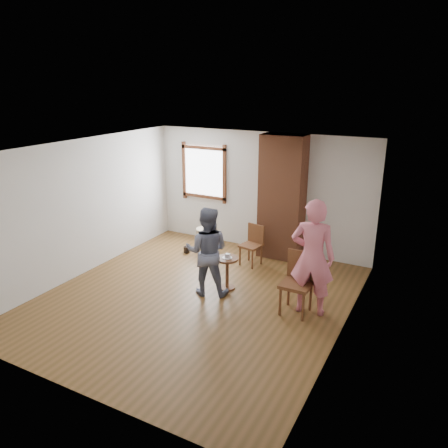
{
  "coord_description": "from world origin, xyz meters",
  "views": [
    {
      "loc": [
        3.63,
        -5.81,
        3.63
      ],
      "look_at": [
        0.13,
        0.8,
        1.15
      ],
      "focal_mm": 35.0,
      "sensor_mm": 36.0,
      "label": 1
    }
  ],
  "objects_px": {
    "stoneware_crock": "(205,240)",
    "man": "(207,251)",
    "dining_chair_left": "(253,243)",
    "dining_chair_right": "(298,279)",
    "person_pink": "(312,257)",
    "side_table": "(227,268)"
  },
  "relations": [
    {
      "from": "man",
      "to": "person_pink",
      "type": "distance_m",
      "value": 1.83
    },
    {
      "from": "dining_chair_right",
      "to": "side_table",
      "type": "height_order",
      "value": "dining_chair_right"
    },
    {
      "from": "dining_chair_left",
      "to": "dining_chair_right",
      "type": "bearing_deg",
      "value": -33.39
    },
    {
      "from": "dining_chair_right",
      "to": "stoneware_crock",
      "type": "bearing_deg",
      "value": 149.58
    },
    {
      "from": "side_table",
      "to": "dining_chair_right",
      "type": "bearing_deg",
      "value": -7.38
    },
    {
      "from": "dining_chair_left",
      "to": "side_table",
      "type": "height_order",
      "value": "dining_chair_left"
    },
    {
      "from": "person_pink",
      "to": "side_table",
      "type": "bearing_deg",
      "value": -12.28
    },
    {
      "from": "dining_chair_left",
      "to": "man",
      "type": "bearing_deg",
      "value": -85.08
    },
    {
      "from": "side_table",
      "to": "man",
      "type": "xyz_separation_m",
      "value": [
        -0.23,
        -0.31,
        0.39
      ]
    },
    {
      "from": "dining_chair_left",
      "to": "stoneware_crock",
      "type": "bearing_deg",
      "value": -177.16
    },
    {
      "from": "person_pink",
      "to": "dining_chair_right",
      "type": "bearing_deg",
      "value": 12.01
    },
    {
      "from": "stoneware_crock",
      "to": "man",
      "type": "xyz_separation_m",
      "value": [
        1.06,
        -1.74,
        0.54
      ]
    },
    {
      "from": "dining_chair_right",
      "to": "person_pink",
      "type": "relative_size",
      "value": 0.53
    },
    {
      "from": "dining_chair_right",
      "to": "person_pink",
      "type": "height_order",
      "value": "person_pink"
    },
    {
      "from": "side_table",
      "to": "man",
      "type": "bearing_deg",
      "value": -126.12
    },
    {
      "from": "stoneware_crock",
      "to": "man",
      "type": "height_order",
      "value": "man"
    },
    {
      "from": "man",
      "to": "dining_chair_left",
      "type": "bearing_deg",
      "value": -115.35
    },
    {
      "from": "dining_chair_right",
      "to": "man",
      "type": "height_order",
      "value": "man"
    },
    {
      "from": "stoneware_crock",
      "to": "dining_chair_right",
      "type": "height_order",
      "value": "dining_chair_right"
    },
    {
      "from": "stoneware_crock",
      "to": "dining_chair_right",
      "type": "distance_m",
      "value": 3.14
    },
    {
      "from": "man",
      "to": "person_pink",
      "type": "bearing_deg",
      "value": 167.39
    },
    {
      "from": "stoneware_crock",
      "to": "side_table",
      "type": "bearing_deg",
      "value": -47.92
    }
  ]
}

